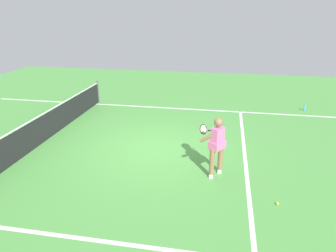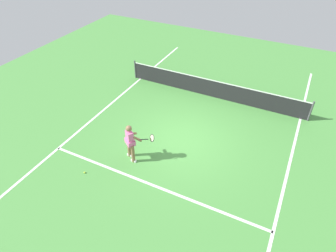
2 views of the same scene
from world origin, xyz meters
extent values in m
plane|color=#4C9342|center=(0.00, 0.00, 0.00)|extent=(24.62, 24.62, 0.00)
cube|color=white|center=(0.00, -2.65, 0.00)|extent=(8.29, 0.10, 0.01)
cube|color=white|center=(-4.15, 0.00, 0.00)|extent=(0.10, 16.94, 0.01)
cube|color=white|center=(4.15, 0.00, 0.00)|extent=(0.10, 16.94, 0.01)
cylinder|color=#4C4C51|center=(-4.45, 3.68, 0.50)|extent=(0.08, 0.08, 0.99)
cylinder|color=#4C4C51|center=(4.45, 3.68, 0.50)|extent=(0.08, 0.08, 0.99)
cube|color=#232326|center=(0.00, 3.68, 0.44)|extent=(8.81, 0.02, 0.87)
cube|color=white|center=(0.00, 3.68, 0.89)|extent=(8.81, 0.02, 0.04)
cylinder|color=#8C6647|center=(-1.40, -1.74, 0.39)|extent=(0.13, 0.13, 0.78)
cylinder|color=#8C6647|center=(-1.10, -1.95, 0.39)|extent=(0.13, 0.13, 0.78)
cube|color=white|center=(-1.40, -1.74, 0.04)|extent=(0.20, 0.10, 0.08)
cube|color=white|center=(-1.10, -1.95, 0.04)|extent=(0.20, 0.10, 0.08)
cube|color=pink|center=(-1.25, -1.84, 1.04)|extent=(0.38, 0.35, 0.52)
cube|color=pink|center=(-1.25, -1.84, 0.84)|extent=(0.49, 0.46, 0.20)
sphere|color=#8C6647|center=(-1.25, -1.84, 1.44)|extent=(0.22, 0.22, 0.22)
cylinder|color=#8C6647|center=(-1.29, -1.64, 1.06)|extent=(0.17, 0.49, 0.37)
cylinder|color=#8C6647|center=(-1.04, -1.81, 1.06)|extent=(0.46, 0.32, 0.37)
cylinder|color=black|center=(-0.73, -1.69, 1.02)|extent=(0.20, 0.26, 0.14)
torus|color=black|center=(-0.56, -1.44, 0.96)|extent=(0.30, 0.26, 0.28)
cylinder|color=beige|center=(-0.56, -1.44, 0.96)|extent=(0.25, 0.21, 0.23)
sphere|color=#D1E533|center=(-2.36, -3.24, 0.03)|extent=(0.07, 0.07, 0.07)
camera|label=1|loc=(-8.50, -1.94, 4.06)|focal=33.47mm
camera|label=2|loc=(3.58, -8.47, 7.79)|focal=31.54mm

